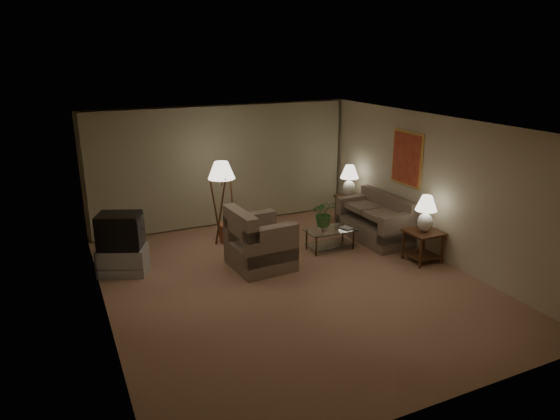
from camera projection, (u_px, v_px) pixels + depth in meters
The scene contains 16 objects.
ground at pixel (290, 282), 8.60m from camera, with size 7.00×7.00×0.00m, color #AF7960.
room_shell at pixel (257, 165), 9.38m from camera, with size 6.04×7.02×2.72m.
sofa at pixel (374, 222), 10.45m from camera, with size 1.73×0.94×0.75m.
armchair at pixel (260, 244), 9.08m from camera, with size 1.20×1.16×0.90m.
side_table_near at pixel (423, 240), 9.33m from camera, with size 0.60×0.60×0.60m.
side_table_far at pixel (348, 204), 11.58m from camera, with size 0.54×0.45×0.60m.
table_lamp_near at pixel (426, 210), 9.15m from camera, with size 0.40×0.40×0.69m.
table_lamp_far at pixel (349, 178), 11.39m from camera, with size 0.42×0.42×0.73m.
coffee_table at pixel (330, 236), 9.94m from camera, with size 0.99×0.54×0.41m.
tv_cabinet at pixel (123, 261), 8.85m from camera, with size 0.96×0.80×0.50m, color #98999B.
crt_tv at pixel (120, 231), 8.68m from camera, with size 0.87×0.76×0.62m, color black.
floor_lamp at pixel (222, 200), 10.19m from camera, with size 0.55×0.55×1.69m.
ottoman at pixel (233, 232), 10.41m from camera, with size 0.57×0.57×0.38m, color #A75738.
vase at pixel (324, 227), 9.82m from camera, with size 0.13×0.13×0.14m, color silver.
flowers at pixel (324, 211), 9.72m from camera, with size 0.48×0.41×0.53m, color #3F7634.
book at pixel (344, 229), 9.91m from camera, with size 0.17×0.23×0.02m, color olive.
Camera 1 is at (-3.46, -7.01, 3.80)m, focal length 32.00 mm.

